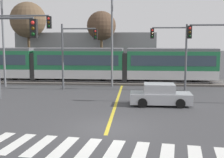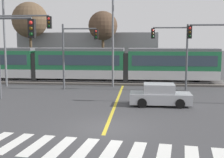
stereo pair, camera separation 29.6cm
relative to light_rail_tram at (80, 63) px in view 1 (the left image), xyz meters
The scene contains 23 objects.
ground_plane 17.17m from the light_rail_tram, 74.60° to the right, with size 200.00×200.00×0.00m, color #3D3D3F.
track_bed 4.93m from the light_rail_tram, ahead, with size 120.00×4.00×0.18m, color #56514C.
rail_near 4.93m from the light_rail_tram, ahead, with size 120.00×0.08×0.10m, color #939399.
rail_far 4.93m from the light_rail_tram, ahead, with size 120.00×0.08×0.10m, color #939399.
light_rail_tram is the anchor object (origin of this frame).
crosswalk_stripe_1 19.31m from the light_rail_tram, 87.88° to the right, with size 0.56×2.80×0.01m, color silver.
crosswalk_stripe_2 19.52m from the light_rail_tram, 84.68° to the right, with size 0.56×2.80×0.01m, color silver.
crosswalk_stripe_3 19.79m from the light_rail_tram, 81.55° to the right, with size 0.56×2.80×0.01m, color silver.
crosswalk_stripe_4 20.12m from the light_rail_tram, 78.52° to the right, with size 0.56×2.80×0.01m, color silver.
crosswalk_stripe_5 20.50m from the light_rail_tram, 75.60° to the right, with size 0.56×2.80×0.01m, color silver.
crosswalk_stripe_6 20.94m from the light_rail_tram, 72.79° to the right, with size 0.56×2.80×0.01m, color silver.
crosswalk_stripe_7 21.42m from the light_rail_tram, 70.11° to the right, with size 0.56×2.80×0.01m, color silver.
crosswalk_stripe_8 21.94m from the light_rail_tram, 67.54° to the right, with size 0.56×2.80×0.01m, color silver.
lane_centre_line 11.02m from the light_rail_tram, 65.29° to the right, with size 0.20×15.70×0.01m, color gold.
sedan_crossing 13.15m from the light_rail_tram, 54.29° to the right, with size 4.20×1.92×1.52m.
traffic_light_mid_left 10.22m from the light_rail_tram, 108.30° to the right, with size 4.25×0.38×6.78m.
traffic_light_far_right 10.30m from the light_rail_tram, 24.70° to the right, with size 3.25×0.38×5.85m.
traffic_light_far_left 4.92m from the light_rail_tram, 85.27° to the right, with size 3.25×0.38×5.89m.
street_lamp_west 7.83m from the light_rail_tram, 152.93° to the right, with size 2.27×0.28×8.61m.
street_lamp_centre 5.52m from the light_rail_tram, 34.07° to the right, with size 2.38×0.28×8.96m.
bare_tree_far_west 10.08m from the light_rail_tram, 144.55° to the left, with size 4.32×4.32×8.98m.
bare_tree_west 6.33m from the light_rail_tram, 69.12° to the left, with size 3.41×3.41×7.78m.
building_backdrop_far 9.35m from the light_rail_tram, 93.49° to the left, with size 17.76×6.00×5.32m, color gray.
Camera 1 is at (1.50, -15.72, 4.68)m, focal length 50.00 mm.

